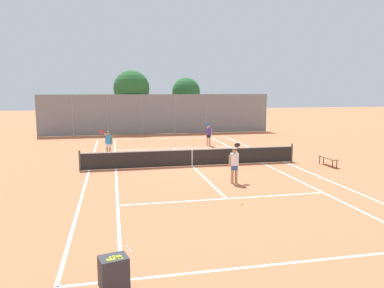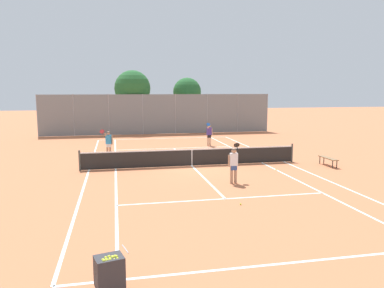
{
  "view_description": "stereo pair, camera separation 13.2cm",
  "coord_description": "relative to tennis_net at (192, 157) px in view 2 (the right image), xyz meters",
  "views": [
    {
      "loc": [
        -4.21,
        -19.8,
        4.19
      ],
      "look_at": [
        0.31,
        1.5,
        1.0
      ],
      "focal_mm": 35.0,
      "sensor_mm": 36.0,
      "label": 1
    },
    {
      "loc": [
        -4.08,
        -19.82,
        4.19
      ],
      "look_at": [
        0.31,
        1.5,
        1.0
      ],
      "focal_mm": 35.0,
      "sensor_mm": 36.0,
      "label": 2
    }
  ],
  "objects": [
    {
      "name": "ground_plane",
      "position": [
        0.0,
        0.0,
        -0.51
      ],
      "size": [
        120.0,
        120.0,
        0.0
      ],
      "primitive_type": "plane",
      "color": "#C67047"
    },
    {
      "name": "court_line_markings",
      "position": [
        0.0,
        0.0,
        -0.51
      ],
      "size": [
        11.1,
        23.9,
        0.01
      ],
      "color": "white",
      "rests_on": "ground"
    },
    {
      "name": "tennis_net",
      "position": [
        0.0,
        0.0,
        0.0
      ],
      "size": [
        12.0,
        0.1,
        1.07
      ],
      "color": "#474C47",
      "rests_on": "ground"
    },
    {
      "name": "ball_cart",
      "position": [
        -4.28,
        -12.52,
        0.03
      ],
      "size": [
        0.72,
        0.61,
        0.96
      ],
      "color": "#2D2D33",
      "rests_on": "ground"
    },
    {
      "name": "player_near_side",
      "position": [
        1.05,
        -4.15,
        0.42
      ],
      "size": [
        0.7,
        0.73,
        1.77
      ],
      "color": "tan",
      "rests_on": "ground"
    },
    {
      "name": "player_far_left",
      "position": [
        -4.53,
        3.78,
        0.42
      ],
      "size": [
        0.78,
        0.71,
        1.77
      ],
      "color": "tan",
      "rests_on": "ground"
    },
    {
      "name": "player_far_right",
      "position": [
        2.76,
        7.02,
        0.42
      ],
      "size": [
        0.61,
        0.77,
        1.77
      ],
      "color": "#D8A884",
      "rests_on": "ground"
    },
    {
      "name": "loose_tennis_ball_0",
      "position": [
        0.33,
        -7.25,
        -0.48
      ],
      "size": [
        0.07,
        0.07,
        0.07
      ],
      "primitive_type": "sphere",
      "color": "#D1DB33",
      "rests_on": "ground"
    },
    {
      "name": "loose_tennis_ball_1",
      "position": [
        4.1,
        -1.96,
        -0.48
      ],
      "size": [
        0.07,
        0.07,
        0.07
      ],
      "primitive_type": "sphere",
      "color": "#D1DB33",
      "rests_on": "ground"
    },
    {
      "name": "loose_tennis_ball_2",
      "position": [
        -4.39,
        2.79,
        -0.48
      ],
      "size": [
        0.07,
        0.07,
        0.07
      ],
      "primitive_type": "sphere",
      "color": "#D1DB33",
      "rests_on": "ground"
    },
    {
      "name": "courtside_bench",
      "position": [
        7.37,
        -1.5,
        -0.1
      ],
      "size": [
        0.36,
        1.5,
        0.47
      ],
      "color": "olive",
      "rests_on": "ground"
    },
    {
      "name": "back_fence",
      "position": [
        -0.0,
        15.25,
        1.37
      ],
      "size": [
        21.7,
        0.08,
        3.75
      ],
      "color": "gray",
      "rests_on": "ground"
    },
    {
      "name": "tree_behind_left",
      "position": [
        -2.27,
        17.06,
        3.69
      ],
      "size": [
        3.46,
        3.46,
        6.02
      ],
      "color": "brown",
      "rests_on": "ground"
    },
    {
      "name": "tree_behind_right",
      "position": [
        3.24,
        18.7,
        3.34
      ],
      "size": [
        2.91,
        2.91,
        5.39
      ],
      "color": "brown",
      "rests_on": "ground"
    }
  ]
}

